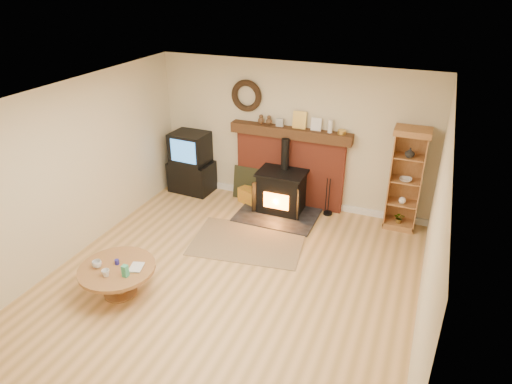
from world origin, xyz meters
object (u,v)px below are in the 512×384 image
at_px(tv_unit, 191,164).
at_px(curio_cabinet, 406,179).
at_px(wood_stove, 281,193).
at_px(coffee_table, 117,272).

height_order(tv_unit, curio_cabinet, curio_cabinet).
bearing_deg(curio_cabinet, wood_stove, -172.36).
distance_m(tv_unit, coffee_table, 3.28).
relative_size(tv_unit, coffee_table, 1.18).
distance_m(wood_stove, curio_cabinet, 2.13).
xyz_separation_m(tv_unit, curio_cabinet, (3.97, 0.08, 0.31)).
bearing_deg(wood_stove, curio_cabinet, 7.64).
relative_size(tv_unit, curio_cabinet, 0.68).
bearing_deg(curio_cabinet, tv_unit, -178.79).
bearing_deg(tv_unit, coffee_table, -78.26).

